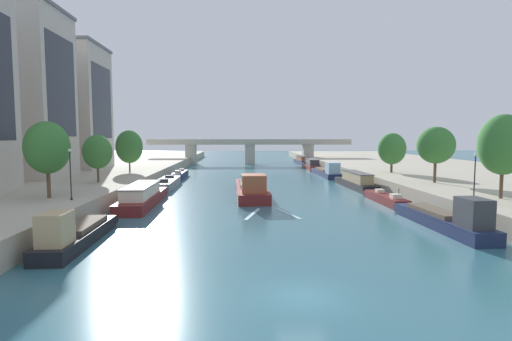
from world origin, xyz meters
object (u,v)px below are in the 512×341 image
at_px(tree_left_past_mid, 97,152).
at_px(lamppost_right_bank, 475,174).
at_px(tree_right_midway, 503,145).
at_px(moored_boat_left_midway, 142,196).
at_px(moored_boat_right_second, 311,165).
at_px(moored_boat_left_upstream, 180,175).
at_px(tree_left_third, 129,147).
at_px(barge_midriver, 251,188).
at_px(moored_boat_left_downstream, 167,183).
at_px(tree_left_by_lamp, 47,148).
at_px(moored_boat_right_end, 356,181).
at_px(moored_boat_right_lone, 327,172).
at_px(moored_boat_left_second, 76,234).
at_px(tree_right_third, 392,149).
at_px(moored_boat_right_near, 445,219).
at_px(moored_boat_right_midway, 385,198).
at_px(lamppost_left_bank, 70,172).
at_px(tree_right_past_mid, 436,145).
at_px(bridge_far, 250,148).
at_px(moored_boat_right_downstream, 302,160).

xyz_separation_m(tree_left_past_mid, lamppost_right_bank, (40.08, -16.24, -1.52)).
bearing_deg(tree_right_midway, moored_boat_left_midway, 166.23).
bearing_deg(moored_boat_right_second, lamppost_right_bank, -85.67).
bearing_deg(moored_boat_left_upstream, moored_boat_left_midway, -89.90).
bearing_deg(tree_left_third, barge_midriver, -37.17).
xyz_separation_m(moored_boat_left_downstream, lamppost_right_bank, (32.99, -25.98, 3.70)).
relative_size(tree_left_by_lamp, tree_left_past_mid, 1.20).
distance_m(moored_boat_right_end, tree_left_past_mid, 37.08).
bearing_deg(moored_boat_left_downstream, tree_left_third, 141.58).
distance_m(moored_boat_right_lone, tree_left_by_lamp, 53.17).
distance_m(moored_boat_left_second, moored_boat_left_midway, 17.01).
relative_size(barge_midriver, moored_boat_right_end, 1.28).
bearing_deg(tree_right_third, lamppost_right_bank, -96.07).
relative_size(moored_boat_left_midway, moored_boat_right_near, 1.12).
bearing_deg(moored_boat_right_midway, moored_boat_right_second, 89.88).
relative_size(moored_boat_right_near, lamppost_left_bank, 2.94).
bearing_deg(tree_right_third, tree_right_past_mid, -89.38).
distance_m(moored_boat_left_second, tree_left_by_lamp, 13.43).
height_order(moored_boat_left_midway, moored_boat_left_downstream, moored_boat_left_midway).
distance_m(barge_midriver, tree_left_past_mid, 20.39).
distance_m(barge_midriver, lamppost_left_bank, 23.17).
bearing_deg(moored_boat_left_upstream, tree_left_by_lamp, -101.03).
bearing_deg(tree_right_midway, tree_left_by_lamp, 177.34).
relative_size(barge_midriver, moored_boat_right_midway, 1.81).
bearing_deg(tree_left_by_lamp, moored_boat_right_second, 57.83).
distance_m(barge_midriver, bridge_far, 62.27).
height_order(moored_boat_right_second, tree_right_third, tree_right_third).
bearing_deg(moored_boat_right_lone, tree_right_third, -60.76).
relative_size(moored_boat_left_second, moored_boat_right_downstream, 0.89).
relative_size(moored_boat_right_end, tree_right_third, 2.31).
xyz_separation_m(moored_boat_right_midway, tree_left_by_lamp, (-35.58, -7.23, 6.25)).
bearing_deg(bridge_far, moored_boat_left_downstream, -105.06).
height_order(moored_boat_right_lone, tree_right_third, tree_right_third).
relative_size(tree_left_third, tree_right_third, 1.08).
xyz_separation_m(barge_midriver, moored_boat_left_downstream, (-12.71, 9.38, -0.35)).
distance_m(barge_midriver, tree_right_past_mid, 24.28).
bearing_deg(bridge_far, barge_midriver, -91.37).
bearing_deg(bridge_far, tree_left_third, -114.39).
distance_m(moored_boat_left_midway, tree_left_third, 23.65).
distance_m(moored_boat_left_upstream, tree_left_by_lamp, 38.15).
relative_size(moored_boat_right_near, tree_left_by_lamp, 1.91).
bearing_deg(barge_midriver, tree_left_by_lamp, -145.45).
bearing_deg(moored_boat_left_upstream, tree_left_past_mid, -106.74).
xyz_separation_m(moored_boat_left_downstream, moored_boat_left_upstream, (0.01, 13.86, -0.01)).
bearing_deg(moored_boat_left_upstream, moored_boat_right_second, 34.76).
bearing_deg(moored_boat_left_downstream, tree_right_midway, -34.77).
bearing_deg(tree_right_past_mid, lamppost_left_bank, -162.96).
bearing_deg(moored_boat_right_near, moored_boat_right_lone, 90.14).
xyz_separation_m(tree_right_third, lamppost_right_bank, (-3.01, -28.35, -1.48)).
height_order(moored_boat_left_midway, moored_boat_right_near, moored_boat_right_near).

